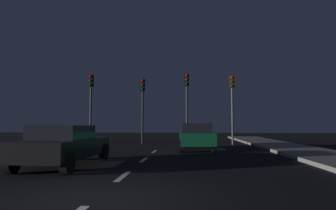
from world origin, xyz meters
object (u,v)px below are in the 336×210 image
(traffic_signal_center_right, at_px, (187,95))
(traffic_signal_far_right, at_px, (232,96))
(traffic_signal_far_left, at_px, (91,95))
(car_adjacent_lane, at_px, (65,145))
(traffic_signal_center_left, at_px, (143,98))
(car_stopped_ahead, at_px, (196,136))

(traffic_signal_center_right, height_order, traffic_signal_far_right, traffic_signal_center_right)
(traffic_signal_far_left, bearing_deg, car_adjacent_lane, -75.68)
(traffic_signal_far_left, relative_size, traffic_signal_far_right, 1.03)
(traffic_signal_far_left, distance_m, traffic_signal_center_left, 3.84)
(traffic_signal_center_left, relative_size, car_stopped_ahead, 1.13)
(traffic_signal_far_right, bearing_deg, traffic_signal_center_right, 179.99)
(car_stopped_ahead, relative_size, car_adjacent_lane, 0.93)
(traffic_signal_center_left, bearing_deg, traffic_signal_center_right, 0.01)
(traffic_signal_far_left, distance_m, car_adjacent_lane, 12.28)
(traffic_signal_center_right, xyz_separation_m, car_stopped_ahead, (0.52, -4.78, -2.78))
(car_stopped_ahead, bearing_deg, traffic_signal_center_right, 96.22)
(traffic_signal_center_left, bearing_deg, car_adjacent_lane, -94.31)
(traffic_signal_far_right, height_order, car_adjacent_lane, traffic_signal_far_right)
(traffic_signal_far_right, height_order, car_stopped_ahead, traffic_signal_far_right)
(traffic_signal_far_right, bearing_deg, car_adjacent_lane, -122.17)
(traffic_signal_center_left, bearing_deg, traffic_signal_far_right, 0.00)
(traffic_signal_center_right, bearing_deg, car_stopped_ahead, -83.78)
(traffic_signal_center_left, relative_size, traffic_signal_center_right, 0.93)
(car_adjacent_lane, bearing_deg, traffic_signal_center_left, 85.69)
(traffic_signal_far_right, relative_size, car_stopped_ahead, 1.17)
(traffic_signal_center_right, xyz_separation_m, traffic_signal_far_right, (3.22, -0.00, -0.11))
(traffic_signal_center_left, height_order, traffic_signal_center_right, traffic_signal_center_right)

